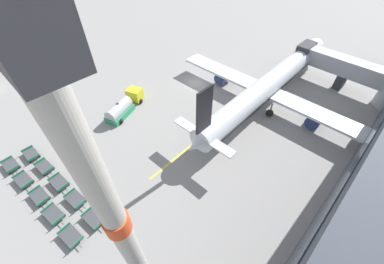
{
  "coord_description": "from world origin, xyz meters",
  "views": [
    {
      "loc": [
        28.26,
        -30.15,
        27.35
      ],
      "look_at": [
        10.64,
        -12.08,
        1.93
      ],
      "focal_mm": 22.0,
      "sensor_mm": 36.0,
      "label": 1
    }
  ],
  "objects_px": {
    "baggage_dolly_row_near_col_a": "(11,165)",
    "baggage_dolly_row_near_col_e": "(71,236)",
    "baggage_dolly_row_near_col_d": "(54,215)",
    "baggage_dolly_row_mid_a_col_a": "(31,154)",
    "baggage_dolly_row_mid_a_col_d": "(76,199)",
    "baggage_dolly_row_mid_a_col_e": "(94,219)",
    "baggage_dolly_row_mid_a_col_c": "(59,183)",
    "baggage_dolly_row_near_col_c": "(39,196)",
    "fuel_tanker_primary": "(123,107)",
    "baggage_dolly_row_mid_a_col_b": "(44,167)",
    "baggage_dolly_row_near_col_b": "(23,180)",
    "airplane": "(269,85)"
  },
  "relations": [
    {
      "from": "baggage_dolly_row_near_col_b",
      "to": "baggage_dolly_row_near_col_d",
      "type": "height_order",
      "value": "same"
    },
    {
      "from": "baggage_dolly_row_near_col_e",
      "to": "baggage_dolly_row_near_col_a",
      "type": "bearing_deg",
      "value": -174.79
    },
    {
      "from": "baggage_dolly_row_mid_a_col_c",
      "to": "baggage_dolly_row_mid_a_col_d",
      "type": "relative_size",
      "value": 1.0
    },
    {
      "from": "baggage_dolly_row_near_col_c",
      "to": "baggage_dolly_row_mid_a_col_c",
      "type": "relative_size",
      "value": 1.0
    },
    {
      "from": "baggage_dolly_row_near_col_c",
      "to": "baggage_dolly_row_mid_a_col_e",
      "type": "xyz_separation_m",
      "value": [
        7.57,
        3.33,
        0.0
      ]
    },
    {
      "from": "baggage_dolly_row_mid_a_col_b",
      "to": "baggage_dolly_row_mid_a_col_c",
      "type": "height_order",
      "value": "same"
    },
    {
      "from": "baggage_dolly_row_near_col_e",
      "to": "baggage_dolly_row_mid_a_col_c",
      "type": "bearing_deg",
      "value": 164.73
    },
    {
      "from": "baggage_dolly_row_near_col_c",
      "to": "baggage_dolly_row_near_col_d",
      "type": "height_order",
      "value": "same"
    },
    {
      "from": "baggage_dolly_row_mid_a_col_c",
      "to": "baggage_dolly_row_mid_a_col_e",
      "type": "height_order",
      "value": "same"
    },
    {
      "from": "baggage_dolly_row_mid_a_col_a",
      "to": "baggage_dolly_row_mid_a_col_b",
      "type": "xyz_separation_m",
      "value": [
        3.74,
        0.44,
        0.0
      ]
    },
    {
      "from": "baggage_dolly_row_near_col_d",
      "to": "baggage_dolly_row_mid_a_col_c",
      "type": "bearing_deg",
      "value": 148.43
    },
    {
      "from": "baggage_dolly_row_near_col_c",
      "to": "baggage_dolly_row_mid_a_col_e",
      "type": "relative_size",
      "value": 0.99
    },
    {
      "from": "fuel_tanker_primary",
      "to": "baggage_dolly_row_mid_a_col_b",
      "type": "bearing_deg",
      "value": -80.37
    },
    {
      "from": "baggage_dolly_row_near_col_c",
      "to": "baggage_dolly_row_mid_a_col_b",
      "type": "distance_m",
      "value": 4.79
    },
    {
      "from": "baggage_dolly_row_mid_a_col_b",
      "to": "baggage_dolly_row_mid_a_col_e",
      "type": "distance_m",
      "value": 11.82
    },
    {
      "from": "baggage_dolly_row_near_col_e",
      "to": "baggage_dolly_row_mid_a_col_a",
      "type": "xyz_separation_m",
      "value": [
        -15.54,
        1.37,
        0.0
      ]
    },
    {
      "from": "baggage_dolly_row_near_col_b",
      "to": "baggage_dolly_row_near_col_a",
      "type": "bearing_deg",
      "value": -174.63
    },
    {
      "from": "airplane",
      "to": "baggage_dolly_row_near_col_a",
      "type": "bearing_deg",
      "value": -114.37
    },
    {
      "from": "baggage_dolly_row_near_col_c",
      "to": "baggage_dolly_row_near_col_e",
      "type": "relative_size",
      "value": 0.99
    },
    {
      "from": "baggage_dolly_row_mid_a_col_d",
      "to": "airplane",
      "type": "bearing_deg",
      "value": 80.41
    },
    {
      "from": "baggage_dolly_row_mid_a_col_d",
      "to": "baggage_dolly_row_mid_a_col_e",
      "type": "distance_m",
      "value": 3.92
    },
    {
      "from": "baggage_dolly_row_near_col_b",
      "to": "baggage_dolly_row_mid_a_col_a",
      "type": "xyz_separation_m",
      "value": [
        -3.94,
        2.41,
        0.0
      ]
    },
    {
      "from": "baggage_dolly_row_mid_a_col_d",
      "to": "baggage_dolly_row_mid_a_col_e",
      "type": "bearing_deg",
      "value": 4.6
    },
    {
      "from": "baggage_dolly_row_near_col_b",
      "to": "baggage_dolly_row_mid_a_col_a",
      "type": "relative_size",
      "value": 1.02
    },
    {
      "from": "baggage_dolly_row_near_col_a",
      "to": "baggage_dolly_row_near_col_c",
      "type": "xyz_separation_m",
      "value": [
        7.94,
        0.92,
        0.0
      ]
    },
    {
      "from": "baggage_dolly_row_near_col_e",
      "to": "baggage_dolly_row_mid_a_col_e",
      "type": "xyz_separation_m",
      "value": [
        -0.02,
        2.83,
        0.0
      ]
    },
    {
      "from": "baggage_dolly_row_near_col_b",
      "to": "baggage_dolly_row_mid_a_col_c",
      "type": "relative_size",
      "value": 1.0
    },
    {
      "from": "baggage_dolly_row_near_col_b",
      "to": "airplane",
      "type": "bearing_deg",
      "value": 70.49
    },
    {
      "from": "baggage_dolly_row_mid_a_col_c",
      "to": "baggage_dolly_row_mid_a_col_d",
      "type": "bearing_deg",
      "value": 5.65
    },
    {
      "from": "baggage_dolly_row_mid_a_col_e",
      "to": "baggage_dolly_row_mid_a_col_a",
      "type": "bearing_deg",
      "value": -174.62
    },
    {
      "from": "baggage_dolly_row_near_col_a",
      "to": "baggage_dolly_row_near_col_b",
      "type": "height_order",
      "value": "same"
    },
    {
      "from": "fuel_tanker_primary",
      "to": "baggage_dolly_row_near_col_d",
      "type": "relative_size",
      "value": 2.59
    },
    {
      "from": "baggage_dolly_row_near_col_a",
      "to": "baggage_dolly_row_mid_a_col_b",
      "type": "xyz_separation_m",
      "value": [
        3.73,
        3.22,
        0.0
      ]
    },
    {
      "from": "airplane",
      "to": "baggage_dolly_row_mid_a_col_d",
      "type": "bearing_deg",
      "value": -99.59
    },
    {
      "from": "baggage_dolly_row_near_col_d",
      "to": "baggage_dolly_row_near_col_b",
      "type": "bearing_deg",
      "value": -174.18
    },
    {
      "from": "fuel_tanker_primary",
      "to": "baggage_dolly_row_near_col_c",
      "type": "relative_size",
      "value": 2.61
    },
    {
      "from": "baggage_dolly_row_near_col_a",
      "to": "baggage_dolly_row_near_col_e",
      "type": "xyz_separation_m",
      "value": [
        15.53,
        1.41,
        0.0
      ]
    },
    {
      "from": "baggage_dolly_row_near_col_d",
      "to": "baggage_dolly_row_mid_a_col_c",
      "type": "xyz_separation_m",
      "value": [
        -3.9,
        2.39,
        0.0
      ]
    },
    {
      "from": "baggage_dolly_row_mid_a_col_b",
      "to": "baggage_dolly_row_mid_a_col_c",
      "type": "distance_m",
      "value": 4.01
    },
    {
      "from": "baggage_dolly_row_near_col_b",
      "to": "baggage_dolly_row_mid_a_col_b",
      "type": "distance_m",
      "value": 2.86
    },
    {
      "from": "airplane",
      "to": "baggage_dolly_row_near_col_e",
      "type": "distance_m",
      "value": 37.28
    },
    {
      "from": "fuel_tanker_primary",
      "to": "baggage_dolly_row_near_col_a",
      "type": "xyz_separation_m",
      "value": [
        -1.19,
        -18.22,
        -0.71
      ]
    },
    {
      "from": "baggage_dolly_row_mid_a_col_b",
      "to": "baggage_dolly_row_mid_a_col_c",
      "type": "bearing_deg",
      "value": 4.67
    },
    {
      "from": "baggage_dolly_row_near_col_d",
      "to": "baggage_dolly_row_mid_a_col_a",
      "type": "height_order",
      "value": "same"
    },
    {
      "from": "baggage_dolly_row_mid_a_col_d",
      "to": "baggage_dolly_row_mid_a_col_c",
      "type": "bearing_deg",
      "value": -174.35
    },
    {
      "from": "baggage_dolly_row_mid_a_col_c",
      "to": "baggage_dolly_row_mid_a_col_e",
      "type": "bearing_deg",
      "value": 5.12
    },
    {
      "from": "airplane",
      "to": "baggage_dolly_row_near_col_e",
      "type": "bearing_deg",
      "value": -92.96
    },
    {
      "from": "baggage_dolly_row_mid_a_col_a",
      "to": "baggage_dolly_row_near_col_a",
      "type": "bearing_deg",
      "value": -89.89
    },
    {
      "from": "baggage_dolly_row_near_col_a",
      "to": "baggage_dolly_row_near_col_e",
      "type": "height_order",
      "value": "same"
    },
    {
      "from": "baggage_dolly_row_mid_a_col_e",
      "to": "airplane",
      "type": "bearing_deg",
      "value": 86.76
    }
  ]
}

